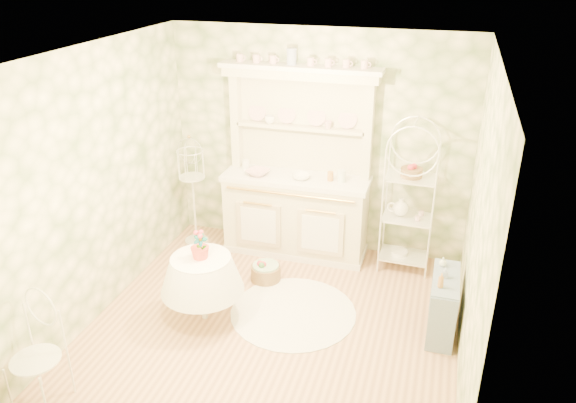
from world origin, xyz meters
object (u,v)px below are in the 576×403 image
(bakers_rack, at_px, (409,201))
(side_shelf, at_px, (443,305))
(round_table, at_px, (203,292))
(birdcage_stand, at_px, (193,194))
(floor_basket, at_px, (266,271))
(kitchen_dresser, at_px, (296,165))
(cafe_chair, at_px, (36,363))

(bakers_rack, distance_m, side_shelf, 1.35)
(round_table, distance_m, birdcage_stand, 1.70)
(round_table, bearing_deg, birdcage_stand, 117.64)
(bakers_rack, xyz_separation_m, floor_basket, (-1.48, -0.74, -0.74))
(kitchen_dresser, relative_size, cafe_chair, 2.73)
(cafe_chair, height_order, floor_basket, cafe_chair)
(kitchen_dresser, relative_size, birdcage_stand, 1.69)
(cafe_chair, bearing_deg, round_table, 72.62)
(kitchen_dresser, distance_m, side_shelf, 2.31)
(bakers_rack, relative_size, birdcage_stand, 1.26)
(cafe_chair, bearing_deg, floor_basket, 74.48)
(side_shelf, distance_m, cafe_chair, 3.69)
(side_shelf, bearing_deg, kitchen_dresser, 148.26)
(bakers_rack, distance_m, round_table, 2.51)
(bakers_rack, xyz_separation_m, round_table, (-1.86, -1.61, -0.55))
(round_table, bearing_deg, cafe_chair, -118.71)
(birdcage_stand, xyz_separation_m, floor_basket, (1.15, -0.60, -0.56))
(birdcage_stand, bearing_deg, kitchen_dresser, 6.72)
(side_shelf, relative_size, cafe_chair, 0.85)
(kitchen_dresser, height_order, round_table, kitchen_dresser)
(kitchen_dresser, distance_m, birdcage_stand, 1.38)
(round_table, xyz_separation_m, floor_basket, (0.38, 0.86, -0.19))
(kitchen_dresser, distance_m, round_table, 1.90)
(side_shelf, xyz_separation_m, floor_basket, (-1.96, 0.40, -0.19))
(bakers_rack, distance_m, cafe_chair, 4.09)
(round_table, relative_size, cafe_chair, 0.73)
(round_table, xyz_separation_m, birdcage_stand, (-0.77, 1.47, 0.37))
(side_shelf, relative_size, birdcage_stand, 0.53)
(side_shelf, height_order, cafe_chair, cafe_chair)
(floor_basket, bearing_deg, kitchen_dresser, 79.29)
(side_shelf, distance_m, round_table, 2.39)
(floor_basket, bearing_deg, birdcage_stand, 152.22)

